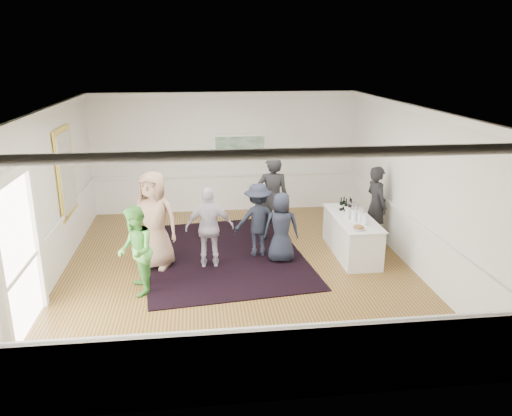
{
  "coord_description": "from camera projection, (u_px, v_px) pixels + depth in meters",
  "views": [
    {
      "loc": [
        -0.74,
        -9.17,
        4.17
      ],
      "look_at": [
        0.39,
        0.2,
        1.22
      ],
      "focal_mm": 35.0,
      "sensor_mm": 36.0,
      "label": 1
    }
  ],
  "objects": [
    {
      "name": "doorway",
      "position": [
        17.0,
        246.0,
        7.4
      ],
      "size": [
        0.1,
        1.78,
        2.56
      ],
      "color": "white",
      "rests_on": "wall_left"
    },
    {
      "name": "wall_back",
      "position": [
        225.0,
        153.0,
        13.33
      ],
      "size": [
        7.0,
        0.02,
        3.2
      ],
      "primitive_type": "cube",
      "color": "white",
      "rests_on": "floor"
    },
    {
      "name": "wine_bottles",
      "position": [
        346.0,
        204.0,
        10.93
      ],
      "size": [
        0.27,
        0.27,
        0.31
      ],
      "color": "black",
      "rests_on": "serving_table"
    },
    {
      "name": "guest_dark_a",
      "position": [
        258.0,
        220.0,
        10.51
      ],
      "size": [
        1.06,
        0.66,
        1.58
      ],
      "primitive_type": "imported",
      "rotation": [
        0.0,
        0.0,
        3.22
      ],
      "color": "#1B202E",
      "rests_on": "floor"
    },
    {
      "name": "guest_tan",
      "position": [
        154.0,
        220.0,
        9.86
      ],
      "size": [
        1.12,
        0.91,
        1.98
      ],
      "primitive_type": "imported",
      "rotation": [
        0.0,
        0.0,
        -0.32
      ],
      "color": "#9F7B63",
      "rests_on": "floor"
    },
    {
      "name": "area_rug",
      "position": [
        223.0,
        254.0,
        10.74
      ],
      "size": [
        3.76,
        4.66,
        0.02
      ],
      "primitive_type": "cube",
      "rotation": [
        0.0,
        0.0,
        0.11
      ],
      "color": "black",
      "rests_on": "floor"
    },
    {
      "name": "wainscoting",
      "position": [
        238.0,
        246.0,
        9.87
      ],
      "size": [
        7.0,
        8.0,
        1.0
      ],
      "primitive_type": null,
      "color": "white",
      "rests_on": "floor"
    },
    {
      "name": "wall_right",
      "position": [
        412.0,
        187.0,
        9.94
      ],
      "size": [
        0.02,
        8.0,
        3.2
      ],
      "primitive_type": "cube",
      "color": "white",
      "rests_on": "floor"
    },
    {
      "name": "wall_left",
      "position": [
        47.0,
        199.0,
        9.14
      ],
      "size": [
        0.02,
        8.0,
        3.2
      ],
      "primitive_type": "cube",
      "color": "white",
      "rests_on": "floor"
    },
    {
      "name": "ice_bucket",
      "position": [
        353.0,
        209.0,
        10.7
      ],
      "size": [
        0.26,
        0.26,
        0.25
      ],
      "primitive_type": "cylinder",
      "color": "silver",
      "rests_on": "serving_table"
    },
    {
      "name": "wall_front",
      "position": [
        266.0,
        286.0,
        5.75
      ],
      "size": [
        7.0,
        0.02,
        3.2
      ],
      "primitive_type": "cube",
      "color": "white",
      "rests_on": "floor"
    },
    {
      "name": "juice_pitchers",
      "position": [
        357.0,
        216.0,
        10.25
      ],
      "size": [
        0.34,
        0.56,
        0.24
      ],
      "color": "#6ABE44",
      "rests_on": "serving_table"
    },
    {
      "name": "guest_navy",
      "position": [
        281.0,
        227.0,
        10.23
      ],
      "size": [
        0.78,
        0.57,
        1.47
      ],
      "primitive_type": "imported",
      "rotation": [
        0.0,
        0.0,
        2.99
      ],
      "color": "#1B202E",
      "rests_on": "floor"
    },
    {
      "name": "bartender",
      "position": [
        376.0,
        205.0,
        11.15
      ],
      "size": [
        0.55,
        0.73,
        1.79
      ],
      "primitive_type": "imported",
      "rotation": [
        0.0,
        0.0,
        1.78
      ],
      "color": "black",
      "rests_on": "floor"
    },
    {
      "name": "guest_lilac",
      "position": [
        210.0,
        228.0,
        9.95
      ],
      "size": [
        0.98,
        0.43,
        1.65
      ],
      "primitive_type": "imported",
      "rotation": [
        0.0,
        0.0,
        3.11
      ],
      "color": "#BDB5CB",
      "rests_on": "floor"
    },
    {
      "name": "mirror",
      "position": [
        66.0,
        172.0,
        10.32
      ],
      "size": [
        0.05,
        1.25,
        1.85
      ],
      "color": "yellow",
      "rests_on": "wall_left"
    },
    {
      "name": "ceiling",
      "position": [
        236.0,
        108.0,
        9.06
      ],
      "size": [
        7.0,
        8.0,
        0.02
      ],
      "primitive_type": "cube",
      "color": "white",
      "rests_on": "wall_back"
    },
    {
      "name": "landscape_painting",
      "position": [
        240.0,
        146.0,
        13.27
      ],
      "size": [
        1.44,
        0.06,
        0.66
      ],
      "color": "white",
      "rests_on": "wall_back"
    },
    {
      "name": "guest_green",
      "position": [
        136.0,
        251.0,
        8.81
      ],
      "size": [
        0.74,
        0.88,
        1.63
      ],
      "primitive_type": "imported",
      "rotation": [
        0.0,
        0.0,
        -1.41
      ],
      "color": "#52AD45",
      "rests_on": "floor"
    },
    {
      "name": "serving_table",
      "position": [
        351.0,
        235.0,
        10.67
      ],
      "size": [
        0.79,
        2.07,
        0.84
      ],
      "color": "white",
      "rests_on": "floor"
    },
    {
      "name": "floor",
      "position": [
        238.0,
        269.0,
        10.02
      ],
      "size": [
        8.0,
        8.0,
        0.0
      ],
      "primitive_type": "plane",
      "color": "olive",
      "rests_on": "ground"
    },
    {
      "name": "guest_dark_b",
      "position": [
        273.0,
        199.0,
        11.28
      ],
      "size": [
        0.77,
        0.55,
        1.99
      ],
      "primitive_type": "imported",
      "rotation": [
        0.0,
        0.0,
        3.04
      ],
      "color": "black",
      "rests_on": "floor"
    },
    {
      "name": "nut_bowl",
      "position": [
        359.0,
        228.0,
        9.78
      ],
      "size": [
        0.25,
        0.25,
        0.08
      ],
      "color": "white",
      "rests_on": "serving_table"
    }
  ]
}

